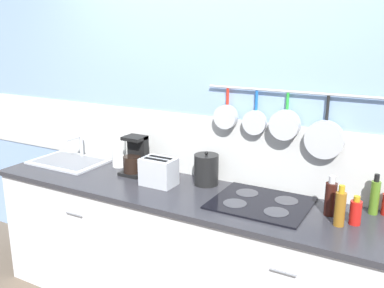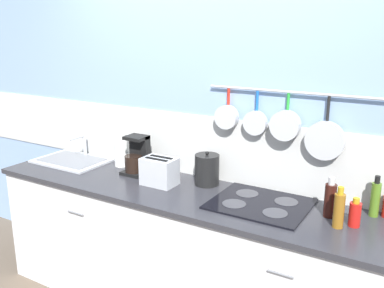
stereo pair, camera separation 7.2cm
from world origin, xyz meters
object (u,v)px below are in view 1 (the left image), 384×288
at_px(toaster, 159,172).
at_px(bottle_cooking_wine, 356,212).
at_px(bottle_hot_sauce, 375,197).
at_px(bottle_vinegar, 340,208).
at_px(bottle_olive_oil, 331,198).
at_px(kettle, 206,169).
at_px(coffee_maker, 135,158).
at_px(paper_towel_roll, 119,150).

height_order(toaster, bottle_cooking_wine, toaster).
bearing_deg(toaster, bottle_hot_sauce, 8.86).
bearing_deg(bottle_vinegar, bottle_cooking_wine, 39.44).
xyz_separation_m(bottle_olive_oil, bottle_vinegar, (0.07, -0.11, -0.00)).
bearing_deg(bottle_hot_sauce, kettle, -177.79).
distance_m(coffee_maker, kettle, 0.56).
bearing_deg(kettle, paper_towel_roll, 178.76).
relative_size(kettle, bottle_hot_sauce, 0.97).
xyz_separation_m(toaster, bottle_olive_oil, (1.12, 0.07, 0.01)).
height_order(kettle, bottle_hot_sauce, bottle_hot_sauce).
bearing_deg(paper_towel_roll, toaster, -20.61).
bearing_deg(bottle_cooking_wine, bottle_olive_oil, 160.06).
bearing_deg(coffee_maker, bottle_olive_oil, -1.70).
bearing_deg(paper_towel_roll, bottle_cooking_wine, -5.45).
bearing_deg(toaster, kettle, 31.24).
height_order(paper_towel_roll, toaster, paper_towel_roll).
height_order(bottle_vinegar, bottle_hot_sauce, bottle_hot_sauce).
xyz_separation_m(coffee_maker, toaster, (0.28, -0.11, -0.02)).
bearing_deg(bottle_hot_sauce, coffee_maker, -176.54).
xyz_separation_m(paper_towel_roll, bottle_cooking_wine, (1.76, -0.17, -0.06)).
bearing_deg(coffee_maker, toaster, -21.84).
distance_m(toaster, bottle_olive_oil, 1.12).
bearing_deg(coffee_maker, bottle_cooking_wine, -3.50).
height_order(coffee_maker, bottle_olive_oil, coffee_maker).
bearing_deg(bottle_hot_sauce, paper_towel_roll, -179.23).
bearing_deg(toaster, bottle_olive_oil, 3.55).
xyz_separation_m(paper_towel_roll, bottle_olive_oil, (1.61, -0.11, -0.03)).
bearing_deg(kettle, bottle_cooking_wine, -8.67).
distance_m(paper_towel_roll, coffee_maker, 0.23).
bearing_deg(bottle_cooking_wine, paper_towel_roll, 174.55).
bearing_deg(bottle_olive_oil, toaster, -176.45).
bearing_deg(bottle_cooking_wine, kettle, 171.33).
xyz_separation_m(kettle, bottle_vinegar, (0.92, -0.21, -0.00)).
relative_size(toaster, kettle, 1.06).
bearing_deg(bottle_cooking_wine, bottle_hot_sauce, 69.94).
distance_m(paper_towel_roll, bottle_cooking_wine, 1.77).
xyz_separation_m(bottle_cooking_wine, bottle_hot_sauce, (0.07, 0.19, 0.03)).
height_order(coffee_maker, bottle_vinegar, coffee_maker).
xyz_separation_m(kettle, bottle_cooking_wine, (0.99, -0.15, -0.03)).
height_order(toaster, bottle_vinegar, bottle_vinegar).
distance_m(paper_towel_roll, bottle_hot_sauce, 1.83).
relative_size(coffee_maker, bottle_hot_sauce, 1.17).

